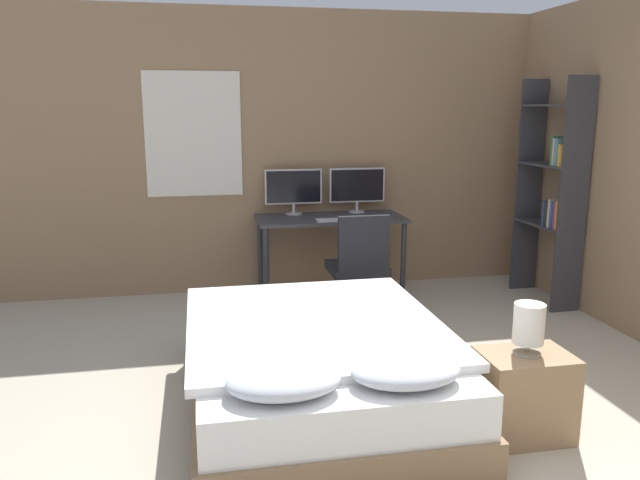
{
  "coord_description": "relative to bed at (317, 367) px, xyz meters",
  "views": [
    {
      "loc": [
        -1.29,
        -2.26,
        1.79
      ],
      "look_at": [
        -0.35,
        2.51,
        0.75
      ],
      "focal_mm": 35.0,
      "sensor_mm": 36.0,
      "label": 1
    }
  ],
  "objects": [
    {
      "name": "wall_back",
      "position": [
        0.61,
        2.62,
        1.09
      ],
      "size": [
        12.0,
        0.08,
        2.7
      ],
      "color": "#8E7051",
      "rests_on": "ground_plane"
    },
    {
      "name": "bed",
      "position": [
        0.0,
        0.0,
        0.0
      ],
      "size": [
        1.53,
        1.99,
        0.59
      ],
      "color": "#846647",
      "rests_on": "ground_plane"
    },
    {
      "name": "nightstand",
      "position": [
        1.05,
        -0.56,
        -0.02
      ],
      "size": [
        0.49,
        0.35,
        0.48
      ],
      "color": "#997551",
      "rests_on": "ground_plane"
    },
    {
      "name": "bedside_lamp",
      "position": [
        1.05,
        -0.56,
        0.39
      ],
      "size": [
        0.17,
        0.17,
        0.28
      ],
      "color": "gray",
      "rests_on": "nightstand"
    },
    {
      "name": "desk",
      "position": [
        0.56,
        2.23,
        0.41
      ],
      "size": [
        1.39,
        0.64,
        0.77
      ],
      "color": "#38383D",
      "rests_on": "ground_plane"
    },
    {
      "name": "monitor_left",
      "position": [
        0.24,
        2.45,
        0.76
      ],
      "size": [
        0.55,
        0.16,
        0.44
      ],
      "color": "#B7B7BC",
      "rests_on": "desk"
    },
    {
      "name": "monitor_right",
      "position": [
        0.87,
        2.45,
        0.76
      ],
      "size": [
        0.55,
        0.16,
        0.44
      ],
      "color": "#B7B7BC",
      "rests_on": "desk"
    },
    {
      "name": "keyboard",
      "position": [
        0.56,
        2.02,
        0.52
      ],
      "size": [
        0.35,
        0.13,
        0.02
      ],
      "color": "#B7B7BC",
      "rests_on": "desk"
    },
    {
      "name": "computer_mouse",
      "position": [
        0.82,
        2.02,
        0.53
      ],
      "size": [
        0.07,
        0.05,
        0.04
      ],
      "color": "#B7B7BC",
      "rests_on": "desk"
    },
    {
      "name": "office_chair",
      "position": [
        0.65,
        1.52,
        0.12
      ],
      "size": [
        0.52,
        0.52,
        0.93
      ],
      "color": "black",
      "rests_on": "ground_plane"
    },
    {
      "name": "bookshelf",
      "position": [
        2.51,
        1.65,
        0.84
      ],
      "size": [
        0.27,
        0.77,
        2.05
      ],
      "color": "#333338",
      "rests_on": "ground_plane"
    }
  ]
}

